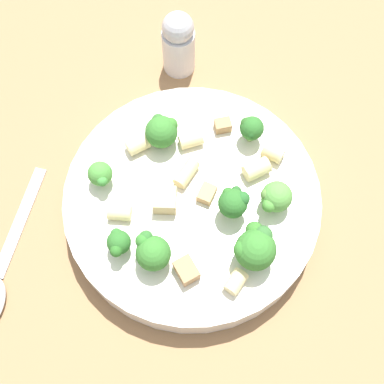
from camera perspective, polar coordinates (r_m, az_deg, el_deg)
ground_plane at (r=0.55m, az=-0.00°, el=-1.90°), size 2.00×2.00×0.00m
pasta_bowl at (r=0.53m, az=-0.00°, el=-1.07°), size 0.25×0.25×0.04m
broccoli_floret_0 at (r=0.47m, az=6.72°, el=-5.91°), size 0.04×0.04×0.04m
broccoli_floret_1 at (r=0.53m, az=6.29°, el=6.77°), size 0.03×0.02×0.03m
broccoli_floret_2 at (r=0.47m, az=-4.23°, el=-6.40°), size 0.03×0.03×0.04m
broccoli_floret_3 at (r=0.52m, az=-3.25°, el=6.57°), size 0.03×0.03×0.04m
broccoli_floret_4 at (r=0.50m, az=8.88°, el=-0.59°), size 0.03×0.03×0.03m
broccoli_floret_5 at (r=0.51m, az=-9.73°, el=1.89°), size 0.03×0.02×0.03m
broccoli_floret_6 at (r=0.49m, az=4.45°, el=-1.11°), size 0.03×0.03×0.04m
broccoli_floret_7 at (r=0.49m, az=-7.87°, el=-5.41°), size 0.02×0.02×0.03m
rigatoni_0 at (r=0.52m, az=6.89°, el=2.45°), size 0.03×0.03×0.02m
rigatoni_1 at (r=0.48m, az=4.69°, el=-9.52°), size 0.02×0.02×0.01m
rigatoni_2 at (r=0.51m, az=-7.73°, el=-2.21°), size 0.03×0.02×0.01m
rigatoni_3 at (r=0.53m, az=-5.80°, el=5.05°), size 0.02×0.03×0.02m
rigatoni_4 at (r=0.53m, az=8.65°, el=4.21°), size 0.02×0.02×0.02m
rigatoni_5 at (r=0.52m, az=-0.61°, el=2.02°), size 0.02×0.03×0.01m
rigatoni_6 at (r=0.53m, az=-0.12°, el=5.56°), size 0.02×0.03×0.01m
chicken_chunk_0 at (r=0.48m, az=-0.60°, el=-8.35°), size 0.03×0.02×0.02m
chicken_chunk_1 at (r=0.51m, az=1.58°, el=-0.16°), size 0.02×0.02×0.01m
chicken_chunk_2 at (r=0.50m, az=-2.90°, el=-0.87°), size 0.03×0.03×0.02m
chicken_chunk_3 at (r=0.54m, az=3.31°, el=7.11°), size 0.02×0.02×0.01m
pepper_shaker at (r=0.60m, az=-1.45°, el=15.63°), size 0.04×0.04×0.08m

